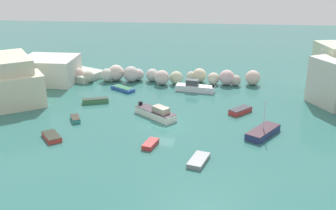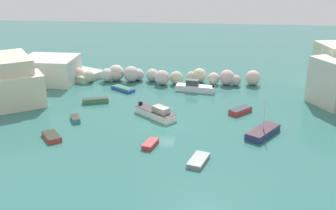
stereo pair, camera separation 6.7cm
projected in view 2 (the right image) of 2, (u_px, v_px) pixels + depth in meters
cove_water at (165, 124)px, 52.86m from camera, size 160.00×160.00×0.00m
cliff_headland_left at (13, 82)px, 62.06m from camera, size 21.33×23.87×6.67m
rock_breakwater at (162, 76)px, 69.37m from camera, size 31.76×4.54×2.71m
channel_buoy at (191, 89)px, 65.93m from camera, size 0.45×0.45×0.45m
moored_boat_0 at (240, 111)px, 56.47m from camera, size 3.36×3.45×0.68m
moored_boat_1 at (263, 132)px, 49.52m from camera, size 4.64×5.50×4.50m
moored_boat_2 at (75, 119)px, 53.89m from camera, size 1.94×2.59×0.54m
moored_boat_3 at (123, 89)px, 65.74m from camera, size 4.18×3.60×0.56m
moored_boat_4 at (156, 113)px, 54.92m from camera, size 6.06×5.56×1.71m
moored_boat_5 at (198, 160)px, 43.21m from camera, size 2.48×3.72×0.47m
moored_boat_6 at (195, 87)px, 65.23m from camera, size 6.28×2.70×1.84m
moored_boat_7 at (95, 101)px, 60.27m from camera, size 3.91×2.31×0.67m
moored_boat_8 at (52, 137)px, 48.70m from camera, size 3.14×3.48×0.53m
moored_boat_9 at (150, 144)px, 46.82m from camera, size 1.76×2.78×0.53m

